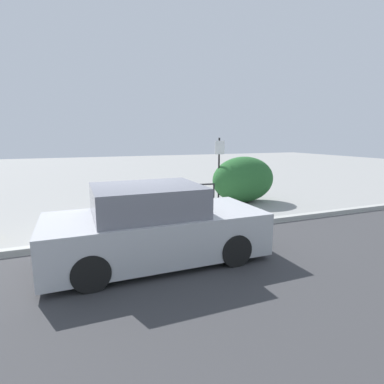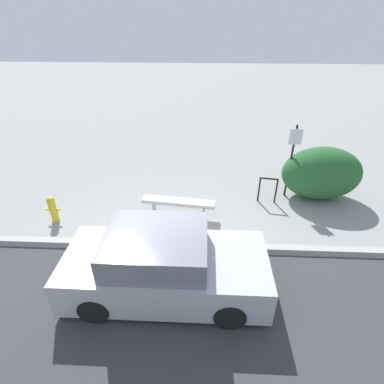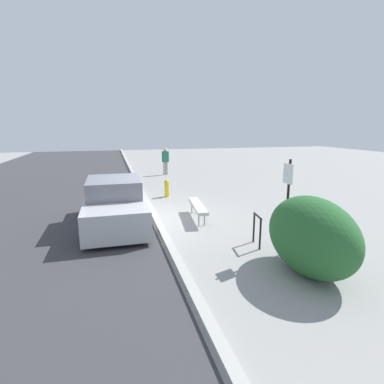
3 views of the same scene
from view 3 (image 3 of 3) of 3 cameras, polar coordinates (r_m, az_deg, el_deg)
name	(u,v)px [view 3 (image 3 of 3)]	position (r m, az deg, el deg)	size (l,w,h in m)	color
ground_plane	(155,219)	(10.09, -7.03, -5.16)	(60.00, 60.00, 0.00)	gray
curb	(155,217)	(10.07, -7.04, -4.81)	(60.00, 0.20, 0.13)	#A8A8A3
bench	(198,206)	(9.95, 1.10, -2.67)	(2.08, 0.55, 0.50)	gray
bike_rack	(257,227)	(7.90, 12.30, -6.55)	(0.55, 0.13, 0.83)	black
sign_post	(287,199)	(7.32, 17.71, -1.19)	(0.36, 0.08, 2.30)	black
fire_hydrant	(167,188)	(13.11, -4.81, 0.85)	(0.36, 0.22, 0.77)	gold
shrub_hedge	(311,236)	(6.71, 21.78, -7.78)	(2.36, 1.42, 1.64)	#28602D
pedestrian	(165,160)	(19.08, -5.09, 6.03)	(0.31, 0.43, 1.71)	#B7AD99
parked_car_near	(115,205)	(9.57, -14.49, -2.33)	(4.04, 1.80, 1.46)	black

